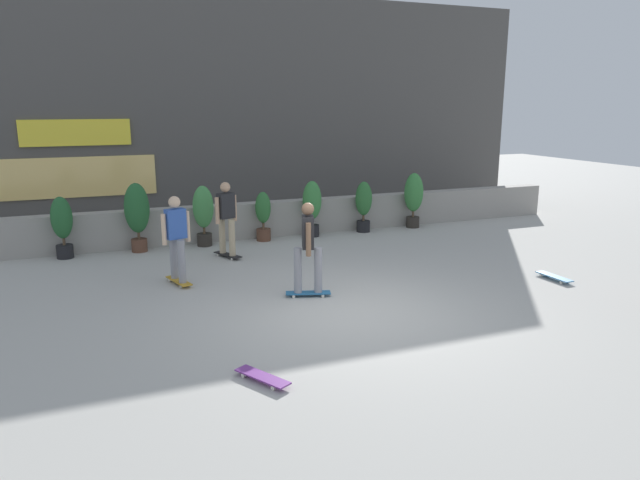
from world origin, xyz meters
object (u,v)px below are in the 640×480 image
object	(u,v)px
potted_plant_0	(62,223)
skater_mid_plaza	(226,216)
potted_plant_4	(312,205)
skater_foreground	(308,245)
potted_plant_3	(263,214)
potted_plant_6	(414,196)
potted_plant_5	(364,204)
skateboard_aside	(262,377)
skateboard_near_camera	(554,277)
potted_plant_2	(203,211)
potted_plant_1	(137,212)
skater_by_wall_left	(176,236)

from	to	relation	value
potted_plant_0	skater_mid_plaza	xyz separation A→B (m)	(3.37, -1.31, 0.15)
potted_plant_4	skater_foreground	xyz separation A→B (m)	(-1.82, -4.51, 0.11)
potted_plant_3	potted_plant_6	world-z (taller)	potted_plant_6
potted_plant_5	skateboard_aside	size ratio (longest dim) A/B	1.70
potted_plant_4	skateboard_near_camera	distance (m)	6.19
potted_plant_3	skateboard_aside	bearing A→B (deg)	-106.62
potted_plant_2	skateboard_near_camera	distance (m)	7.93
potted_plant_2	skateboard_aside	bearing A→B (deg)	-95.55
potted_plant_3	potted_plant_5	size ratio (longest dim) A/B	0.91
potted_plant_4	skater_mid_plaza	xyz separation A→B (m)	(-2.53, -1.31, 0.11)
skateboard_aside	potted_plant_4	bearing A→B (deg)	64.54
potted_plant_2	potted_plant_3	xyz separation A→B (m)	(1.48, 0.00, -0.18)
potted_plant_0	skater_mid_plaza	bearing A→B (deg)	-21.15
potted_plant_3	potted_plant_5	distance (m)	2.78
potted_plant_1	potted_plant_4	xyz separation A→B (m)	(4.31, 0.00, -0.11)
potted_plant_3	potted_plant_1	bearing A→B (deg)	-180.00
skater_by_wall_left	skateboard_aside	distance (m)	4.56
potted_plant_2	skater_mid_plaza	xyz separation A→B (m)	(0.26, -1.31, 0.09)
skater_foreground	potted_plant_2	bearing A→B (deg)	102.21
potted_plant_1	potted_plant_5	size ratio (longest dim) A/B	1.19
potted_plant_0	potted_plant_5	bearing A→B (deg)	0.00
skater_by_wall_left	skateboard_near_camera	world-z (taller)	skater_by_wall_left
potted_plant_4	skater_mid_plaza	distance (m)	2.85
potted_plant_6	potted_plant_1	bearing A→B (deg)	180.00
skater_mid_plaza	potted_plant_3	bearing A→B (deg)	46.87
potted_plant_5	potted_plant_6	size ratio (longest dim) A/B	0.89
skater_foreground	skater_by_wall_left	distance (m)	2.59
potted_plant_1	skater_by_wall_left	world-z (taller)	skater_by_wall_left
potted_plant_6	skater_foreground	bearing A→B (deg)	-136.91
skater_by_wall_left	skateboard_aside	xyz separation A→B (m)	(0.34, -4.46, -0.88)
skater_foreground	skateboard_near_camera	bearing A→B (deg)	-9.99
potted_plant_3	skateboard_near_camera	xyz separation A→B (m)	(4.32, -5.36, -0.60)
potted_plant_0	skater_foreground	xyz separation A→B (m)	(4.09, -4.51, 0.15)
skater_mid_plaza	skateboard_aside	world-z (taller)	skater_mid_plaza
potted_plant_4	skateboard_near_camera	bearing A→B (deg)	-60.67
potted_plant_5	skater_foreground	bearing A→B (deg)	-126.14
skater_foreground	skater_mid_plaza	size ratio (longest dim) A/B	1.00
potted_plant_1	skateboard_aside	bearing A→B (deg)	-83.78
potted_plant_6	potted_plant_4	bearing A→B (deg)	180.00
potted_plant_6	skater_by_wall_left	bearing A→B (deg)	-157.02
skater_foreground	potted_plant_5	bearing A→B (deg)	53.86
potted_plant_1	potted_plant_4	distance (m)	4.31
potted_plant_0	skater_by_wall_left	xyz separation A→B (m)	(2.05, -2.91, 0.15)
potted_plant_6	skater_foreground	distance (m)	6.60
potted_plant_0	skater_mid_plaza	world-z (taller)	skater_mid_plaza
potted_plant_3	skater_mid_plaza	world-z (taller)	skater_mid_plaza
potted_plant_0	potted_plant_5	size ratio (longest dim) A/B	1.02
potted_plant_0	skater_foreground	size ratio (longest dim) A/B	0.82
potted_plant_5	skater_mid_plaza	distance (m)	4.22
potted_plant_5	skateboard_near_camera	xyz separation A→B (m)	(1.54, -5.36, -0.70)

